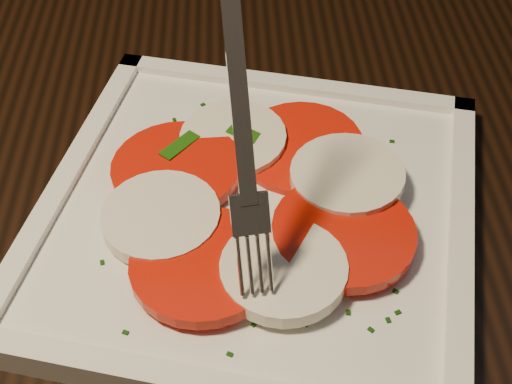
# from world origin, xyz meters

# --- Properties ---
(plate) EXTENTS (0.32, 0.32, 0.01)m
(plate) POSITION_xyz_m (-0.10, -0.14, 0.76)
(plate) COLOR white
(plate) RESTS_ON table
(caprese_salad) EXTENTS (0.20, 0.22, 0.02)m
(caprese_salad) POSITION_xyz_m (-0.10, -0.14, 0.77)
(caprese_salad) COLOR red
(caprese_salad) RESTS_ON plate
(fork) EXTENTS (0.06, 0.10, 0.17)m
(fork) POSITION_xyz_m (-0.11, -0.16, 0.87)
(fork) COLOR white
(fork) RESTS_ON caprese_salad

